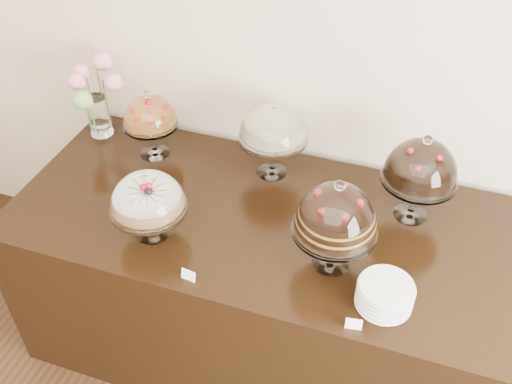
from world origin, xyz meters
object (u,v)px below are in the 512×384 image
(display_counter, at_px, (259,283))
(cake_stand_sugar_sponge, at_px, (147,196))
(cake_stand_fruit_tart, at_px, (150,114))
(cake_stand_dark_choco, at_px, (422,166))
(cake_stand_cheesecake, at_px, (273,127))
(cake_stand_choco_layer, at_px, (336,214))
(flower_vase, at_px, (95,93))
(plate_stack, at_px, (385,295))

(display_counter, relative_size, cake_stand_sugar_sponge, 6.52)
(display_counter, xyz_separation_m, cake_stand_fruit_tart, (-0.64, 0.27, 0.68))
(cake_stand_dark_choco, bearing_deg, display_counter, -160.14)
(cake_stand_fruit_tart, bearing_deg, display_counter, -22.89)
(cake_stand_sugar_sponge, xyz_separation_m, cake_stand_cheesecake, (0.35, 0.56, 0.05))
(display_counter, bearing_deg, cake_stand_sugar_sponge, -148.29)
(display_counter, height_order, cake_stand_choco_layer, cake_stand_choco_layer)
(display_counter, xyz_separation_m, cake_stand_cheesecake, (-0.04, 0.32, 0.71))
(cake_stand_cheesecake, distance_m, flower_vase, 0.94)
(cake_stand_sugar_sponge, distance_m, cake_stand_cheesecake, 0.66)
(cake_stand_choco_layer, distance_m, cake_stand_dark_choco, 0.47)
(cake_stand_choco_layer, relative_size, flower_vase, 1.01)
(cake_stand_choco_layer, bearing_deg, cake_stand_dark_choco, 55.86)
(cake_stand_sugar_sponge, height_order, cake_stand_fruit_tart, cake_stand_fruit_tart)
(cake_stand_sugar_sponge, relative_size, flower_vase, 0.80)
(display_counter, distance_m, cake_stand_fruit_tart, 0.97)
(cake_stand_choco_layer, bearing_deg, cake_stand_cheesecake, 129.50)
(cake_stand_choco_layer, distance_m, plate_stack, 0.35)
(cake_stand_cheesecake, bearing_deg, cake_stand_dark_choco, -7.78)
(cake_stand_dark_choco, relative_size, flower_vase, 1.00)
(cake_stand_sugar_sponge, relative_size, cake_stand_choco_layer, 0.80)
(flower_vase, distance_m, plate_stack, 1.71)
(cake_stand_cheesecake, relative_size, cake_stand_dark_choco, 0.92)
(cake_stand_sugar_sponge, distance_m, cake_stand_fruit_tart, 0.57)
(cake_stand_choco_layer, relative_size, cake_stand_dark_choco, 1.01)
(cake_stand_cheesecake, bearing_deg, plate_stack, -44.55)
(cake_stand_fruit_tart, relative_size, flower_vase, 0.85)
(display_counter, xyz_separation_m, cake_stand_choco_layer, (0.36, -0.17, 0.72))
(cake_stand_sugar_sponge, bearing_deg, flower_vase, 134.90)
(display_counter, height_order, cake_stand_sugar_sponge, cake_stand_sugar_sponge)
(cake_stand_sugar_sponge, relative_size, cake_stand_dark_choco, 0.80)
(cake_stand_sugar_sponge, bearing_deg, cake_stand_cheesecake, 57.84)
(cake_stand_sugar_sponge, xyz_separation_m, flower_vase, (-0.58, 0.58, 0.03))
(cake_stand_sugar_sponge, xyz_separation_m, cake_stand_fruit_tart, (-0.25, 0.52, 0.02))
(cake_stand_dark_choco, bearing_deg, cake_stand_sugar_sponge, -155.25)
(cake_stand_fruit_tart, bearing_deg, cake_stand_choco_layer, -23.77)
(cake_stand_sugar_sponge, xyz_separation_m, cake_stand_choco_layer, (0.75, 0.08, 0.06))
(cake_stand_dark_choco, bearing_deg, flower_vase, 175.86)
(plate_stack, bearing_deg, flower_vase, 157.56)
(cake_stand_choco_layer, height_order, cake_stand_dark_choco, cake_stand_choco_layer)
(cake_stand_cheesecake, relative_size, cake_stand_fruit_tart, 1.08)
(display_counter, relative_size, cake_stand_cheesecake, 5.68)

